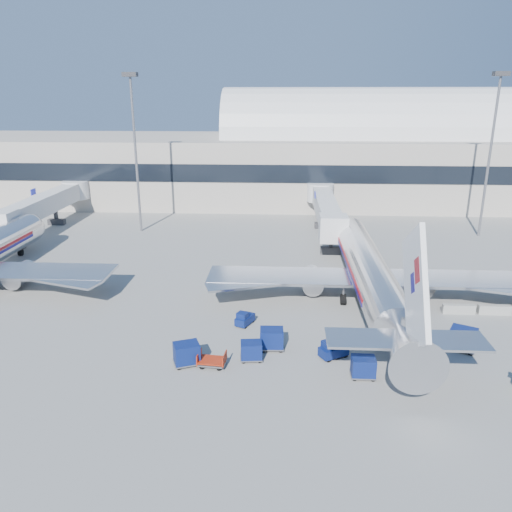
# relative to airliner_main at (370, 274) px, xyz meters

# --- Properties ---
(ground) EXTENTS (260.00, 260.00, 0.00)m
(ground) POSITION_rel_airliner_main_xyz_m (-10.00, -4.51, -2.93)
(ground) COLOR gray
(ground) RESTS_ON ground
(terminal) EXTENTS (170.00, 28.15, 21.00)m
(terminal) POSITION_rel_airliner_main_xyz_m (-23.60, 51.46, 4.60)
(terminal) COLOR #B2AA9E
(terminal) RESTS_ON ground
(airliner_main) EXTENTS (32.00, 37.26, 12.07)m
(airliner_main) POSITION_rel_airliner_main_xyz_m (0.00, 0.00, 0.00)
(airliner_main) COLOR silver
(airliner_main) RESTS_ON ground
(jetbridge_near) EXTENTS (4.40, 27.50, 6.25)m
(jetbridge_near) POSITION_rel_airliner_main_xyz_m (-2.40, 26.30, 1.00)
(jetbridge_near) COLOR silver
(jetbridge_near) RESTS_ON ground
(jetbridge_mid) EXTENTS (4.40, 27.50, 6.25)m
(jetbridge_mid) POSITION_rel_airliner_main_xyz_m (-44.40, 26.30, 1.00)
(jetbridge_mid) COLOR silver
(jetbridge_mid) RESTS_ON ground
(mast_west) EXTENTS (2.00, 1.20, 22.60)m
(mast_west) POSITION_rel_airliner_main_xyz_m (-30.00, 25.49, 11.87)
(mast_west) COLOR slate
(mast_west) RESTS_ON ground
(mast_east) EXTENTS (2.00, 1.20, 22.60)m
(mast_east) POSITION_rel_airliner_main_xyz_m (20.00, 25.49, 11.87)
(mast_east) COLOR slate
(mast_east) RESTS_ON ground
(barrier_near) EXTENTS (3.00, 0.55, 0.90)m
(barrier_near) POSITION_rel_airliner_main_xyz_m (8.00, -2.51, -2.48)
(barrier_near) COLOR #9E9E96
(barrier_near) RESTS_ON ground
(barrier_mid) EXTENTS (3.00, 0.55, 0.90)m
(barrier_mid) POSITION_rel_airliner_main_xyz_m (11.30, -2.51, -2.48)
(barrier_mid) COLOR #9E9E96
(barrier_mid) RESTS_ON ground
(tug_lead) EXTENTS (2.49, 2.09, 1.45)m
(tug_lead) POSITION_rel_airliner_main_xyz_m (-4.58, -11.45, -2.26)
(tug_lead) COLOR #0A1951
(tug_lead) RESTS_ON ground
(tug_right) EXTENTS (2.29, 1.45, 1.38)m
(tug_right) POSITION_rel_airliner_main_xyz_m (3.40, -8.74, -2.30)
(tug_right) COLOR #0A1951
(tug_right) RESTS_ON ground
(tug_left) EXTENTS (1.78, 2.26, 1.32)m
(tug_left) POSITION_rel_airliner_main_xyz_m (-11.91, -6.04, -2.32)
(tug_left) COLOR #0A1951
(tug_left) RESTS_ON ground
(cart_train_a) EXTENTS (2.00, 1.56, 1.72)m
(cart_train_a) POSITION_rel_airliner_main_xyz_m (-9.36, -10.33, -2.01)
(cart_train_a) COLOR #0A1951
(cart_train_a) RESTS_ON ground
(cart_train_b) EXTENTS (1.83, 1.47, 1.50)m
(cart_train_b) POSITION_rel_airliner_main_xyz_m (-10.89, -12.18, -2.13)
(cart_train_b) COLOR #0A1951
(cart_train_b) RESTS_ON ground
(cart_train_c) EXTENTS (2.39, 2.13, 1.74)m
(cart_train_c) POSITION_rel_airliner_main_xyz_m (-15.74, -13.14, -2.00)
(cart_train_c) COLOR #0A1951
(cart_train_c) RESTS_ON ground
(cart_solo_near) EXTENTS (1.80, 1.37, 1.58)m
(cart_solo_near) POSITION_rel_airliner_main_xyz_m (-2.63, -14.23, -2.08)
(cart_solo_near) COLOR #0A1951
(cart_solo_near) RESTS_ON ground
(cart_solo_far) EXTENTS (2.59, 2.38, 1.84)m
(cart_solo_far) POSITION_rel_airliner_main_xyz_m (5.98, -9.64, -1.94)
(cart_solo_far) COLOR #0A1951
(cart_solo_far) RESTS_ON ground
(cart_open_red) EXTENTS (2.20, 1.66, 0.55)m
(cart_open_red) POSITION_rel_airliner_main_xyz_m (-13.78, -13.30, -2.53)
(cart_open_red) COLOR slate
(cart_open_red) RESTS_ON ground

